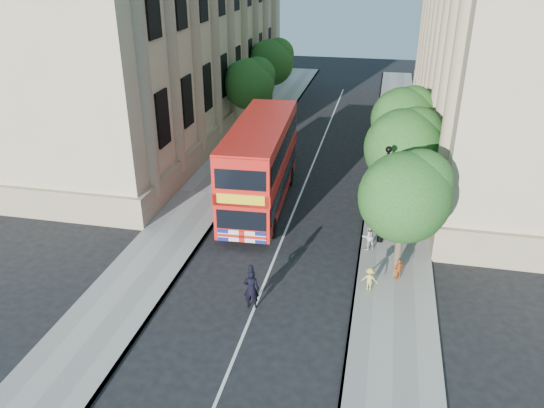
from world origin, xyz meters
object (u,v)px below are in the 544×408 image
Objects in this scene: police_constable at (251,289)px; double_decker_bus at (260,163)px; woman_pedestrian at (368,236)px; box_van at (272,145)px; lamp_post at (384,199)px.

double_decker_bus is at bearing -84.78° from police_constable.
police_constable is at bearing 14.57° from woman_pedestrian.
box_van is at bearing -86.55° from police_constable.
double_decker_bus is 2.29× the size of box_van.
double_decker_bus is at bearing -78.59° from box_van.
police_constable is 7.31m from woman_pedestrian.
box_van is 13.45m from woman_pedestrian.
lamp_post is 2.86× the size of police_constable.
box_van reaches higher than woman_pedestrian.
box_van is (-0.88, 7.29, -1.45)m from double_decker_bus.
woman_pedestrian is (7.31, -11.29, -0.44)m from box_van.
lamp_post is at bearing -26.62° from double_decker_bus.
police_constable is (-5.13, -6.67, -1.61)m from lamp_post.
lamp_post is 2.00m from woman_pedestrian.
double_decker_bus is 10.09m from police_constable.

